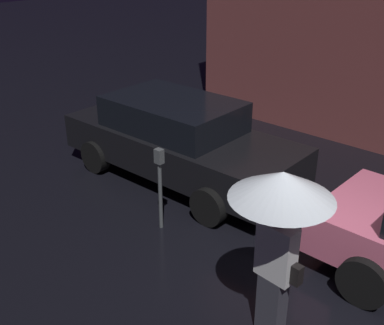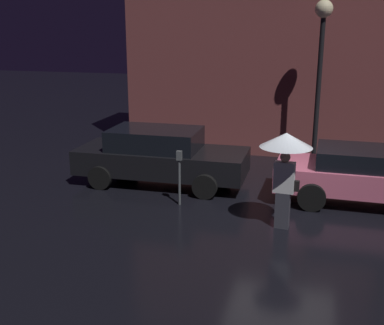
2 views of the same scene
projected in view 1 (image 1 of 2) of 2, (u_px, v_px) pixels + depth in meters
The scene contains 4 objects.
ground_plane at pixel (301, 303), 5.89m from camera, with size 60.00×60.00×0.00m, color black.
parked_car_black at pixel (179, 139), 8.64m from camera, with size 4.51×1.96×1.48m.
pedestrian_with_umbrella at pixel (280, 208), 4.77m from camera, with size 1.06×1.06×2.03m.
parking_meter at pixel (160, 180), 7.08m from camera, with size 0.12×0.10×1.31m.
Camera 1 is at (2.05, -4.32, 4.07)m, focal length 45.00 mm.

